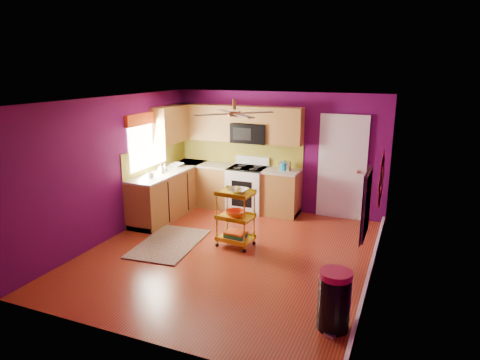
% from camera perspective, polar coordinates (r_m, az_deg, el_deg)
% --- Properties ---
extents(ground, '(5.00, 5.00, 0.00)m').
position_cam_1_polar(ground, '(7.16, -1.35, -9.77)').
color(ground, maroon).
rests_on(ground, ground).
extents(room_envelope, '(4.54, 5.04, 2.52)m').
position_cam_1_polar(room_envelope, '(6.63, -1.22, 3.12)').
color(room_envelope, '#55094A').
rests_on(room_envelope, ground).
extents(lower_cabinets, '(2.81, 2.31, 0.94)m').
position_cam_1_polar(lower_cabinets, '(9.09, -4.49, -1.47)').
color(lower_cabinets, brown).
rests_on(lower_cabinets, ground).
extents(electric_range, '(0.76, 0.66, 1.13)m').
position_cam_1_polar(electric_range, '(9.07, 1.01, -1.14)').
color(electric_range, white).
rests_on(electric_range, ground).
extents(upper_cabinetry, '(2.80, 2.30, 1.26)m').
position_cam_1_polar(upper_cabinetry, '(9.08, -3.05, 7.35)').
color(upper_cabinetry, brown).
rests_on(upper_cabinetry, ground).
extents(left_window, '(0.08, 1.35, 1.08)m').
position_cam_1_polar(left_window, '(8.61, -12.21, 6.21)').
color(left_window, white).
rests_on(left_window, ground).
extents(panel_door, '(0.95, 0.11, 2.15)m').
position_cam_1_polar(panel_door, '(8.73, 13.44, 1.49)').
color(panel_door, white).
rests_on(panel_door, ground).
extents(right_wall_art, '(0.04, 2.74, 1.04)m').
position_cam_1_polar(right_wall_art, '(5.82, 17.61, -1.17)').
color(right_wall_art, black).
rests_on(right_wall_art, ground).
extents(ceiling_fan, '(1.01, 1.01, 0.26)m').
position_cam_1_polar(ceiling_fan, '(6.72, -0.77, 8.95)').
color(ceiling_fan, '#BF8C3F').
rests_on(ceiling_fan, ground).
extents(shag_rug, '(1.08, 1.62, 0.02)m').
position_cam_1_polar(shag_rug, '(7.61, -9.42, -8.33)').
color(shag_rug, black).
rests_on(shag_rug, ground).
extents(rolling_cart, '(0.63, 0.48, 1.07)m').
position_cam_1_polar(rolling_cart, '(7.25, -0.55, -4.77)').
color(rolling_cart, gold).
rests_on(rolling_cart, ground).
extents(trash_can, '(0.47, 0.48, 0.73)m').
position_cam_1_polar(trash_can, '(5.26, 12.46, -15.39)').
color(trash_can, black).
rests_on(trash_can, ground).
extents(teal_kettle, '(0.18, 0.18, 0.21)m').
position_cam_1_polar(teal_kettle, '(8.74, 5.89, 1.82)').
color(teal_kettle, teal).
rests_on(teal_kettle, lower_cabinets).
extents(toaster, '(0.22, 0.15, 0.18)m').
position_cam_1_polar(toaster, '(8.74, 6.02, 1.87)').
color(toaster, beige).
rests_on(toaster, lower_cabinets).
extents(soap_bottle_a, '(0.09, 0.09, 0.20)m').
position_cam_1_polar(soap_bottle_a, '(8.60, -10.50, 1.53)').
color(soap_bottle_a, '#EA3F72').
rests_on(soap_bottle_a, lower_cabinets).
extents(soap_bottle_b, '(0.12, 0.12, 0.16)m').
position_cam_1_polar(soap_bottle_b, '(8.76, -10.00, 1.68)').
color(soap_bottle_b, white).
rests_on(soap_bottle_b, lower_cabinets).
extents(counter_dish, '(0.27, 0.27, 0.07)m').
position_cam_1_polar(counter_dish, '(9.15, -8.40, 2.01)').
color(counter_dish, white).
rests_on(counter_dish, lower_cabinets).
extents(counter_cup, '(0.13, 0.13, 0.10)m').
position_cam_1_polar(counter_cup, '(8.29, -11.83, 0.62)').
color(counter_cup, white).
rests_on(counter_cup, lower_cabinets).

